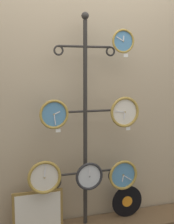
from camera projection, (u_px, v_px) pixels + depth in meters
shop_wall at (80, 76)px, 2.84m from camera, size 4.40×0.04×2.80m
display_stand at (85, 164)px, 2.80m from camera, size 0.76×0.38×1.94m
clock_top_right at (123, 41)px, 2.65m from camera, size 0.20×0.04×0.20m
clock_middle_left at (54, 114)px, 2.55m from camera, size 0.25×0.04×0.25m
clock_middle_right at (125, 112)px, 2.73m from camera, size 0.27×0.04×0.27m
clock_bottom_left at (44, 177)px, 2.60m from camera, size 0.29×0.04×0.29m
clock_bottom_center at (89, 176)px, 2.70m from camera, size 0.25×0.04×0.25m
clock_bottom_right at (123, 175)px, 2.80m from camera, size 0.27×0.04×0.27m
vinyl_record at (127, 201)px, 2.97m from camera, size 0.31×0.01×0.31m
picture_frame at (38, 211)px, 2.69m from camera, size 0.44×0.02×0.37m
price_tag_upper at (126, 55)px, 2.67m from camera, size 0.04×0.00×0.03m
price_tag_mid at (58, 131)px, 2.58m from camera, size 0.04×0.00×0.03m
price_tag_lower at (128, 129)px, 2.76m from camera, size 0.04×0.00×0.03m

